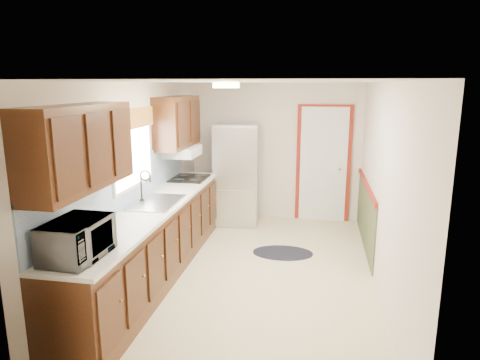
% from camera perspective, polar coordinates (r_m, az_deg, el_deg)
% --- Properties ---
extents(room_shell, '(3.20, 5.20, 2.52)m').
position_cam_1_polar(room_shell, '(5.20, 1.92, -0.36)').
color(room_shell, beige).
rests_on(room_shell, ground).
extents(kitchen_run, '(0.63, 4.00, 2.20)m').
position_cam_1_polar(kitchen_run, '(5.35, -11.83, -4.58)').
color(kitchen_run, '#361B0C').
rests_on(kitchen_run, ground).
extents(back_wall_trim, '(1.12, 2.30, 2.08)m').
position_cam_1_polar(back_wall_trim, '(7.38, 12.13, 0.77)').
color(back_wall_trim, maroon).
rests_on(back_wall_trim, ground).
extents(ceiling_fixture, '(0.30, 0.30, 0.06)m').
position_cam_1_polar(ceiling_fixture, '(4.93, -1.87, 12.52)').
color(ceiling_fixture, '#FFD88C').
rests_on(ceiling_fixture, room_shell).
extents(microwave, '(0.34, 0.61, 0.41)m').
position_cam_1_polar(microwave, '(3.83, -20.94, -6.90)').
color(microwave, white).
rests_on(microwave, kitchen_run).
extents(refrigerator, '(0.79, 0.76, 1.73)m').
position_cam_1_polar(refrigerator, '(7.35, -0.47, 0.83)').
color(refrigerator, '#B7B7BC').
rests_on(refrigerator, ground).
extents(rug, '(0.89, 0.60, 0.01)m').
position_cam_1_polar(rug, '(6.26, 5.72, -9.63)').
color(rug, black).
rests_on(rug, ground).
extents(cooktop, '(0.53, 0.63, 0.02)m').
position_cam_1_polar(cooktop, '(6.66, -6.71, 0.25)').
color(cooktop, black).
rests_on(cooktop, kitchen_run).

